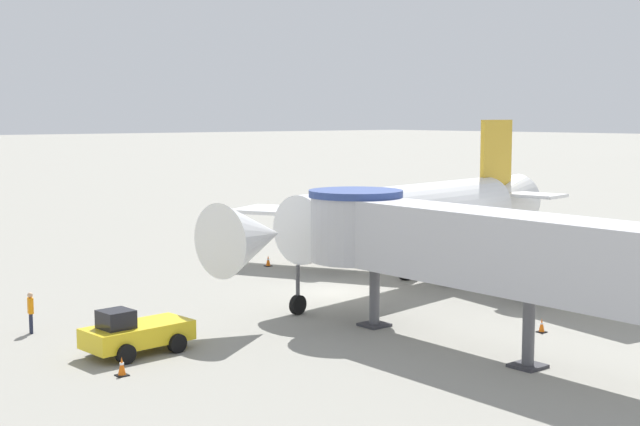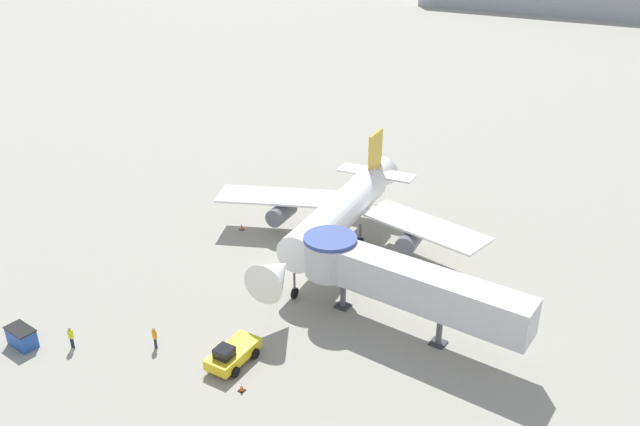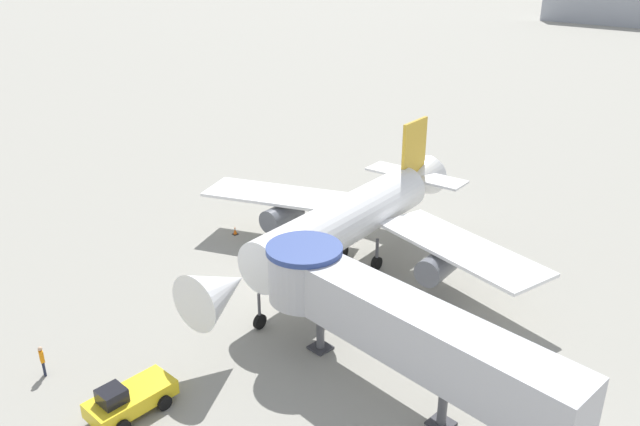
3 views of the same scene
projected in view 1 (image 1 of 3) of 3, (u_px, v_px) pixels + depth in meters
name	position (u px, v px, depth m)	size (l,w,h in m)	color
ground_plane	(341.00, 292.00, 45.56)	(800.00, 800.00, 0.00)	gray
main_airplane	(412.00, 217.00, 46.54)	(26.36, 24.72, 8.76)	white
jet_bridge	(449.00, 242.00, 34.42)	(17.72, 4.10, 5.78)	#B7B7BC
pushback_tug_yellow	(135.00, 333.00, 33.64)	(2.40, 4.17, 1.80)	yellow
traffic_cone_starboard_wing	(542.00, 326.00, 37.01)	(0.36, 0.36, 0.60)	black
traffic_cone_port_wing	(268.00, 261.00, 53.38)	(0.40, 0.40, 0.66)	black
traffic_cone_apron_front	(122.00, 367.00, 30.81)	(0.40, 0.40, 0.67)	black
ground_crew_marshaller	(31.00, 310.00, 36.78)	(0.36, 0.25, 1.73)	#1E2338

